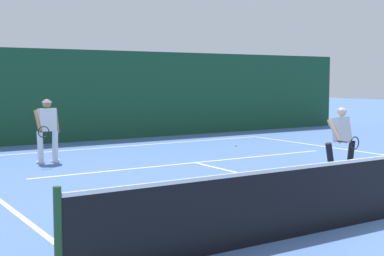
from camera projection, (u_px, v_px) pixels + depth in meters
The scene contains 7 objects.
court_line_baseline_far at pixel (126, 146), 18.02m from camera, with size 10.90×0.10×0.01m, color white.
court_line_service at pixel (195, 163), 14.50m from camera, with size 8.89×0.10×0.01m, color white.
court_line_centre at pixel (279, 182), 11.73m from camera, with size 0.10×6.40×0.01m, color white.
player_near at pixel (341, 138), 12.49m from camera, with size 0.99×0.83×1.57m.
player_far at pixel (47, 128), 14.34m from camera, with size 0.76×0.84×1.68m.
tennis_ball at pixel (236, 145), 17.96m from camera, with size 0.07×0.07×0.07m, color #D1E033.
back_fence_windscreen at pixel (99, 95), 19.66m from camera, with size 23.15×0.12×3.22m, color #17432B.
Camera 1 is at (-7.79, -5.56, 2.22)m, focal length 51.39 mm.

